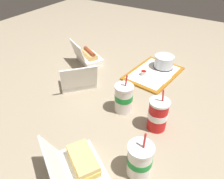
% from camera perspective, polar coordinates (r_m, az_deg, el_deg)
% --- Properties ---
extents(ground_plane, '(3.20, 3.20, 0.00)m').
position_cam_1_polar(ground_plane, '(1.25, -0.93, -0.48)').
color(ground_plane, gray).
extents(food_tray, '(0.40, 0.30, 0.01)m').
position_cam_1_polar(food_tray, '(1.42, 10.78, 4.15)').
color(food_tray, '#A56619').
rests_on(food_tray, ground_plane).
extents(cake_container, '(0.13, 0.13, 0.08)m').
position_cam_1_polar(cake_container, '(1.47, 13.40, 6.99)').
color(cake_container, black).
rests_on(cake_container, food_tray).
extents(ketchup_cup, '(0.04, 0.04, 0.02)m').
position_cam_1_polar(ketchup_cup, '(1.38, 8.27, 4.36)').
color(ketchup_cup, white).
rests_on(ketchup_cup, food_tray).
extents(napkin_stack, '(0.11, 0.11, 0.00)m').
position_cam_1_polar(napkin_stack, '(1.37, 12.56, 2.98)').
color(napkin_stack, white).
rests_on(napkin_stack, food_tray).
extents(plastic_fork, '(0.11, 0.04, 0.00)m').
position_cam_1_polar(plastic_fork, '(1.38, 6.05, 4.07)').
color(plastic_fork, white).
rests_on(plastic_fork, food_tray).
extents(clamshell_hotdog_back, '(0.23, 0.24, 0.16)m').
position_cam_1_polar(clamshell_hotdog_back, '(1.53, -6.17, 8.44)').
color(clamshell_hotdog_back, white).
rests_on(clamshell_hotdog_back, ground_plane).
extents(clamshell_sandwich_corner, '(0.27, 0.28, 0.16)m').
position_cam_1_polar(clamshell_sandwich_corner, '(0.86, -8.14, -19.07)').
color(clamshell_sandwich_corner, white).
rests_on(clamshell_sandwich_corner, ground_plane).
extents(clamshell_hotdog_left, '(0.27, 0.26, 0.17)m').
position_cam_1_polar(clamshell_hotdog_left, '(1.28, -8.88, 2.41)').
color(clamshell_hotdog_left, white).
rests_on(clamshell_hotdog_left, ground_plane).
extents(soda_cup_left, '(0.09, 0.09, 0.22)m').
position_cam_1_polar(soda_cup_left, '(1.00, 11.88, -6.43)').
color(soda_cup_left, red).
rests_on(soda_cup_left, ground_plane).
extents(soda_cup_corner, '(0.09, 0.09, 0.21)m').
position_cam_1_polar(soda_cup_corner, '(1.08, 3.08, -2.20)').
color(soda_cup_corner, white).
rests_on(soda_cup_corner, ground_plane).
extents(soda_cup_right, '(0.10, 0.10, 0.20)m').
position_cam_1_polar(soda_cup_right, '(0.83, 7.24, -17.70)').
color(soda_cup_right, white).
rests_on(soda_cup_right, ground_plane).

